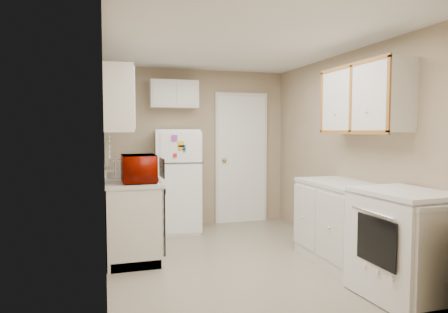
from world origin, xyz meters
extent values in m
plane|color=#AA9F8A|center=(0.00, 0.00, 0.00)|extent=(3.80, 3.80, 0.00)
plane|color=white|center=(0.00, 0.00, 2.40)|extent=(3.80, 3.80, 0.00)
plane|color=tan|center=(-1.40, 0.00, 1.20)|extent=(3.80, 3.80, 0.00)
plane|color=tan|center=(1.40, 0.00, 1.20)|extent=(3.80, 3.80, 0.00)
plane|color=tan|center=(0.00, 1.90, 1.20)|extent=(2.80, 2.80, 0.00)
plane|color=tan|center=(0.00, -1.90, 1.20)|extent=(2.80, 2.80, 0.00)
cube|color=silver|center=(-1.10, 0.90, 0.45)|extent=(0.60, 1.80, 0.90)
cube|color=black|center=(-0.81, 0.30, 0.49)|extent=(0.03, 0.58, 0.72)
cube|color=gray|center=(-1.10, 1.05, 0.86)|extent=(0.54, 0.74, 0.16)
imported|color=#8E0C00|center=(-1.03, 0.32, 1.05)|extent=(0.54, 0.31, 0.36)
imported|color=silver|center=(-1.15, 1.53, 1.00)|extent=(0.12, 0.12, 0.21)
cube|color=silver|center=(-1.36, 1.05, 1.60)|extent=(0.10, 0.98, 1.08)
cube|color=silver|center=(-1.25, 0.22, 1.80)|extent=(0.30, 0.45, 0.70)
cube|color=white|center=(-0.39, 1.54, 0.74)|extent=(0.68, 0.67, 1.48)
cube|color=silver|center=(-0.40, 1.75, 2.00)|extent=(0.70, 0.30, 0.40)
cube|color=white|center=(0.70, 1.86, 1.02)|extent=(0.86, 0.06, 2.08)
cube|color=silver|center=(1.10, -0.80, 0.45)|extent=(0.60, 2.00, 0.90)
cube|color=white|center=(1.07, -1.34, 0.48)|extent=(0.69, 0.83, 0.96)
cube|color=silver|center=(1.25, -0.50, 1.80)|extent=(0.30, 1.20, 0.70)
camera|label=1|loc=(-1.40, -4.15, 1.47)|focal=32.00mm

